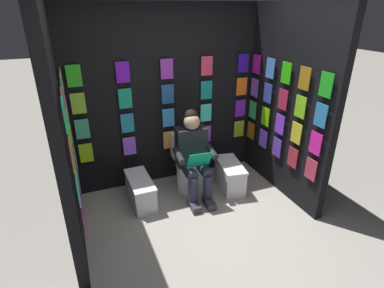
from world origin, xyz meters
TOP-DOWN VIEW (x-y plane):
  - ground_plane at (0.00, 0.00)m, footprint 30.00×30.00m
  - display_wall_back at (0.00, -1.71)m, footprint 2.74×0.14m
  - display_wall_left at (-1.37, -0.83)m, footprint 0.14×1.66m
  - display_wall_right at (1.37, -0.83)m, footprint 0.14×1.66m
  - toilet at (-0.17, -1.30)m, footprint 0.42×0.56m
  - person_reading at (-0.16, -1.08)m, footprint 0.54×0.70m
  - comic_longbox_near at (-0.70, -1.04)m, footprint 0.39×0.67m
  - comic_longbox_far at (0.56, -1.16)m, footprint 0.29×0.68m

SIDE VIEW (x-z plane):
  - ground_plane at x=0.00m, z-range 0.00..0.00m
  - comic_longbox_far at x=0.56m, z-range 0.00..0.36m
  - comic_longbox_near at x=-0.70m, z-range 0.00..0.39m
  - toilet at x=-0.17m, z-range -0.06..0.71m
  - person_reading at x=-0.16m, z-range 0.00..1.20m
  - display_wall_left at x=-1.37m, z-range 0.00..2.45m
  - display_wall_right at x=1.37m, z-range 0.00..2.45m
  - display_wall_back at x=0.00m, z-range 0.00..2.45m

